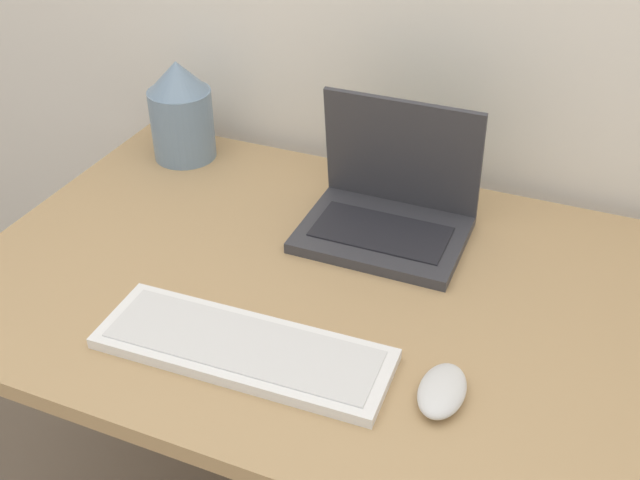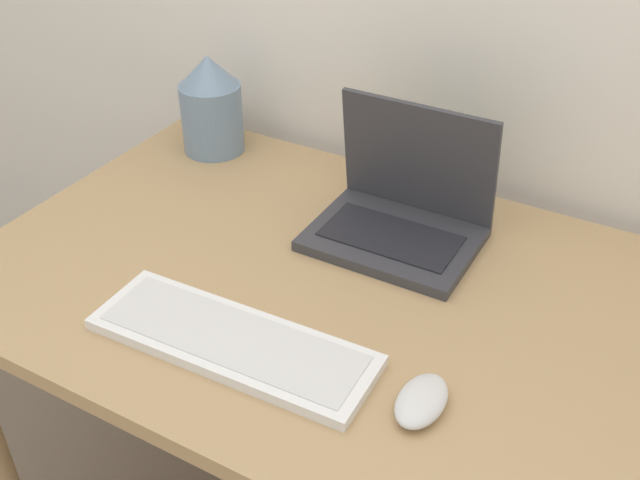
# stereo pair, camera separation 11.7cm
# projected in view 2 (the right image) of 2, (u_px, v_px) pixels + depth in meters

# --- Properties ---
(desk) EXTENTS (1.27, 0.79, 0.78)m
(desk) POSITION_uv_depth(u_px,v_px,m) (343.00, 328.00, 1.29)
(desk) COLOR tan
(desk) RESTS_ON ground_plane
(laptop) EXTENTS (0.29, 0.23, 0.24)m
(laptop) POSITION_uv_depth(u_px,v_px,m) (402.00, 210.00, 1.33)
(laptop) COLOR #333338
(laptop) RESTS_ON desk
(keyboard) EXTENTS (0.45, 0.16, 0.02)m
(keyboard) POSITION_uv_depth(u_px,v_px,m) (232.00, 341.00, 1.11)
(keyboard) COLOR white
(keyboard) RESTS_ON desk
(mouse) EXTENTS (0.06, 0.11, 0.03)m
(mouse) POSITION_uv_depth(u_px,v_px,m) (421.00, 401.00, 1.01)
(mouse) COLOR silver
(mouse) RESTS_ON desk
(vase) EXTENTS (0.13, 0.13, 0.21)m
(vase) POSITION_uv_depth(u_px,v_px,m) (211.00, 105.00, 1.58)
(vase) COLOR slate
(vase) RESTS_ON desk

